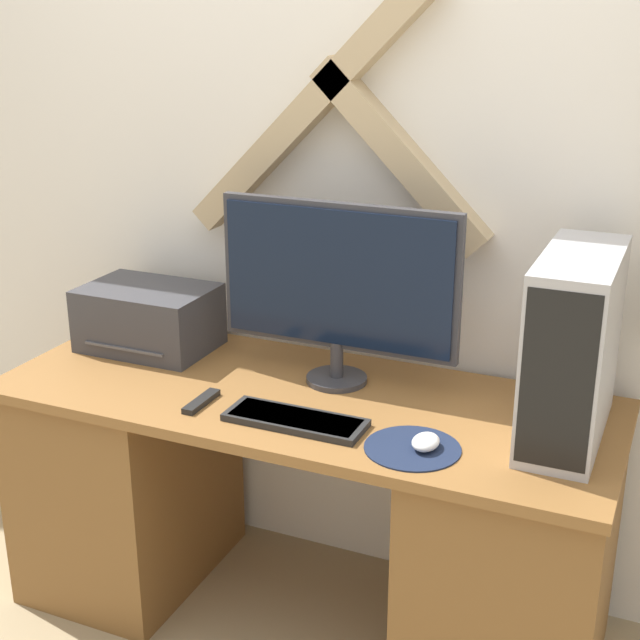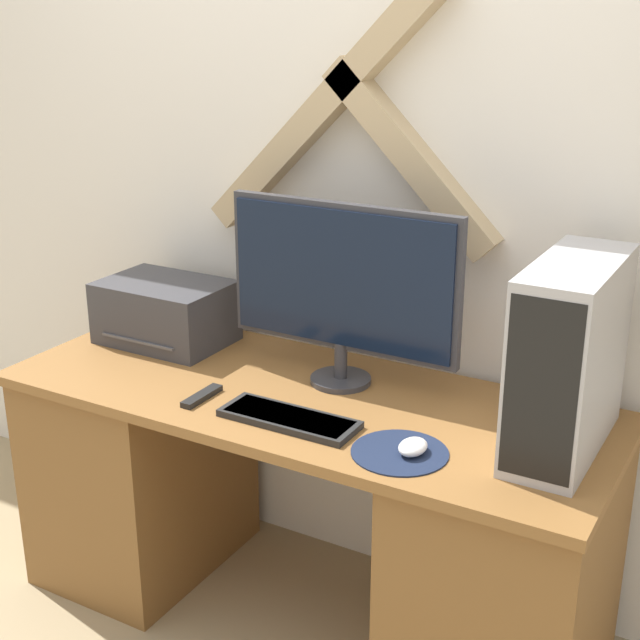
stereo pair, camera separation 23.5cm
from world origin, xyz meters
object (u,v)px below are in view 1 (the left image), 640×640
at_px(mouse, 426,442).
at_px(keyboard, 295,420).
at_px(computer_tower, 573,348).
at_px(printer, 149,318).
at_px(monitor, 338,282).
at_px(remote_control, 201,401).

bearing_deg(mouse, keyboard, 179.42).
relative_size(computer_tower, printer, 1.18).
xyz_separation_m(monitor, computer_tower, (0.65, -0.08, -0.06)).
height_order(computer_tower, printer, computer_tower).
relative_size(monitor, remote_control, 4.63).
bearing_deg(mouse, printer, 162.77).
distance_m(mouse, computer_tower, 0.42).
height_order(keyboard, mouse, mouse).
bearing_deg(remote_control, mouse, -0.58).
relative_size(mouse, printer, 0.23).
xyz_separation_m(keyboard, mouse, (0.35, -0.00, 0.01)).
height_order(monitor, mouse, monitor).
height_order(mouse, printer, printer).
bearing_deg(keyboard, remote_control, 179.43).
bearing_deg(printer, keyboard, -25.30).
bearing_deg(monitor, mouse, -39.86).
distance_m(keyboard, computer_tower, 0.71).
distance_m(monitor, mouse, 0.54).
relative_size(computer_tower, remote_control, 3.13).
bearing_deg(keyboard, printer, 154.70).
bearing_deg(keyboard, computer_tower, 18.33).
distance_m(printer, remote_control, 0.48).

